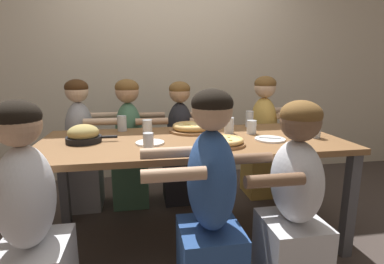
% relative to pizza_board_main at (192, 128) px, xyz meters
% --- Properties ---
extents(ground_plane, '(18.00, 18.00, 0.00)m').
position_rel_pizza_board_main_xyz_m(ground_plane, '(-0.04, -0.25, -0.81)').
color(ground_plane, '#423833').
rests_on(ground_plane, ground).
extents(restaurant_back_panel, '(10.00, 0.06, 3.20)m').
position_rel_pizza_board_main_xyz_m(restaurant_back_panel, '(-0.04, 1.22, 0.79)').
color(restaurant_back_panel, beige).
rests_on(restaurant_back_panel, ground).
extents(dining_table, '(2.13, 0.94, 0.78)m').
position_rel_pizza_board_main_xyz_m(dining_table, '(-0.04, -0.25, -0.11)').
color(dining_table, brown).
rests_on(dining_table, ground).
extents(pizza_board_main, '(0.36, 0.36, 0.06)m').
position_rel_pizza_board_main_xyz_m(pizza_board_main, '(0.00, 0.00, 0.00)').
color(pizza_board_main, '#996B42').
rests_on(pizza_board_main, dining_table).
extents(pizza_board_second, '(0.29, 0.29, 0.05)m').
position_rel_pizza_board_main_xyz_m(pizza_board_second, '(0.13, -0.46, -0.01)').
color(pizza_board_second, '#996B42').
rests_on(pizza_board_second, dining_table).
extents(skillet_bowl, '(0.34, 0.24, 0.12)m').
position_rel_pizza_board_main_xyz_m(skillet_bowl, '(-0.79, -0.22, 0.02)').
color(skillet_bowl, black).
rests_on(skillet_bowl, dining_table).
extents(empty_plate_a, '(0.19, 0.19, 0.02)m').
position_rel_pizza_board_main_xyz_m(empty_plate_a, '(-0.34, -0.33, -0.03)').
color(empty_plate_a, white).
rests_on(empty_plate_a, dining_table).
extents(empty_plate_b, '(0.21, 0.21, 0.02)m').
position_rel_pizza_board_main_xyz_m(empty_plate_b, '(0.50, -0.38, -0.03)').
color(empty_plate_b, white).
rests_on(empty_plate_b, dining_table).
extents(empty_plate_c, '(0.21, 0.21, 0.02)m').
position_rel_pizza_board_main_xyz_m(empty_plate_c, '(0.85, -0.07, -0.03)').
color(empty_plate_c, white).
rests_on(empty_plate_c, dining_table).
extents(drinking_glass_a, '(0.08, 0.08, 0.14)m').
position_rel_pizza_board_main_xyz_m(drinking_glass_a, '(0.85, -0.36, 0.03)').
color(drinking_glass_a, silver).
rests_on(drinking_glass_a, dining_table).
extents(drinking_glass_b, '(0.07, 0.07, 0.12)m').
position_rel_pizza_board_main_xyz_m(drinking_glass_b, '(-0.55, 0.13, 0.02)').
color(drinking_glass_b, silver).
rests_on(drinking_glass_b, dining_table).
extents(drinking_glass_c, '(0.07, 0.07, 0.10)m').
position_rel_pizza_board_main_xyz_m(drinking_glass_c, '(0.44, -0.16, 0.01)').
color(drinking_glass_c, silver).
rests_on(drinking_glass_c, dining_table).
extents(drinking_glass_d, '(0.07, 0.07, 0.11)m').
position_rel_pizza_board_main_xyz_m(drinking_glass_d, '(-0.35, -0.03, 0.02)').
color(drinking_glass_d, silver).
rests_on(drinking_glass_d, dining_table).
extents(drinking_glass_e, '(0.07, 0.07, 0.14)m').
position_rel_pizza_board_main_xyz_m(drinking_glass_e, '(0.52, 0.11, 0.03)').
color(drinking_glass_e, silver).
rests_on(drinking_glass_e, dining_table).
extents(drinking_glass_f, '(0.07, 0.07, 0.12)m').
position_rel_pizza_board_main_xyz_m(drinking_glass_f, '(0.27, -0.11, 0.02)').
color(drinking_glass_f, silver).
rests_on(drinking_glass_f, dining_table).
extents(drinking_glass_g, '(0.06, 0.06, 0.13)m').
position_rel_pizza_board_main_xyz_m(drinking_glass_g, '(-0.36, -0.60, 0.03)').
color(drinking_glass_g, silver).
rests_on(drinking_glass_g, dining_table).
extents(diner_far_midleft, '(0.51, 0.40, 1.18)m').
position_rel_pizza_board_main_xyz_m(diner_far_midleft, '(-0.51, 0.44, -0.26)').
color(diner_far_midleft, '#477556').
rests_on(diner_far_midleft, ground).
extents(diner_far_right, '(0.51, 0.40, 1.20)m').
position_rel_pizza_board_main_xyz_m(diner_far_right, '(0.80, 0.44, -0.25)').
color(diner_far_right, gold).
rests_on(diner_far_right, ground).
extents(diner_near_midright, '(0.51, 0.40, 1.12)m').
position_rel_pizza_board_main_xyz_m(diner_near_midright, '(0.39, -0.93, -0.29)').
color(diner_near_midright, silver).
rests_on(diner_near_midright, ground).
extents(diner_near_center, '(0.51, 0.40, 1.18)m').
position_rel_pizza_board_main_xyz_m(diner_near_center, '(-0.07, -0.93, -0.26)').
color(diner_near_center, '#2D5193').
rests_on(diner_near_center, ground).
extents(diner_near_left, '(0.51, 0.40, 1.14)m').
position_rel_pizza_board_main_xyz_m(diner_near_left, '(-0.93, -0.93, -0.28)').
color(diner_near_left, silver).
rests_on(diner_near_left, ground).
extents(diner_far_left, '(0.51, 0.40, 1.18)m').
position_rel_pizza_board_main_xyz_m(diner_far_left, '(-0.93, 0.44, -0.26)').
color(diner_far_left, '#99999E').
rests_on(diner_far_left, ground).
extents(diner_far_center, '(0.51, 0.40, 1.16)m').
position_rel_pizza_board_main_xyz_m(diner_far_center, '(-0.03, 0.44, -0.28)').
color(diner_far_center, '#232328').
rests_on(diner_far_center, ground).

